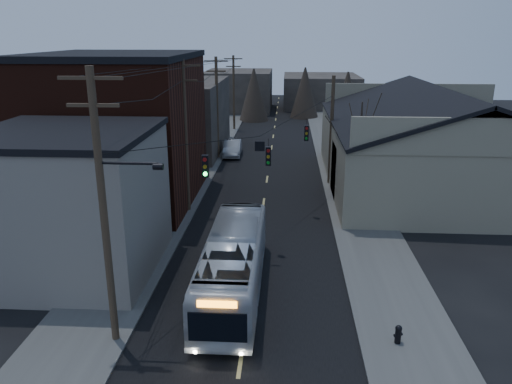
% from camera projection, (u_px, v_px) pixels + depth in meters
% --- Properties ---
extents(road_surface, '(9.00, 110.00, 0.02)m').
position_uv_depth(road_surface, '(269.00, 167.00, 44.95)').
color(road_surface, black).
rests_on(road_surface, ground).
extents(sidewalk_left, '(4.00, 110.00, 0.12)m').
position_uv_depth(sidewalk_left, '(197.00, 165.00, 45.32)').
color(sidewalk_left, '#474744').
rests_on(sidewalk_left, ground).
extents(sidewalk_right, '(4.00, 110.00, 0.12)m').
position_uv_depth(sidewalk_right, '(341.00, 168.00, 44.56)').
color(sidewalk_right, '#474744').
rests_on(sidewalk_right, ground).
extents(building_clapboard, '(8.00, 8.00, 7.00)m').
position_uv_depth(building_clapboard, '(70.00, 204.00, 24.45)').
color(building_clapboard, slate).
rests_on(building_clapboard, ground).
extents(building_brick, '(10.00, 12.00, 10.00)m').
position_uv_depth(building_brick, '(120.00, 132.00, 34.51)').
color(building_brick, black).
rests_on(building_brick, ground).
extents(building_left_far, '(9.00, 14.00, 7.00)m').
position_uv_depth(building_left_far, '(177.00, 117.00, 50.16)').
color(building_left_far, '#2E2924').
rests_on(building_left_far, ground).
extents(warehouse, '(16.16, 20.60, 7.73)m').
position_uv_depth(warehouse, '(434.00, 152.00, 38.62)').
color(warehouse, '#7C725A').
rests_on(warehouse, ground).
extents(building_far_left, '(10.00, 12.00, 6.00)m').
position_uv_depth(building_far_left, '(239.00, 90.00, 77.68)').
color(building_far_left, '#2E2924').
rests_on(building_far_left, ground).
extents(building_far_right, '(12.00, 14.00, 5.00)m').
position_uv_depth(building_far_right, '(321.00, 91.00, 81.82)').
color(building_far_right, '#2E2924').
rests_on(building_far_right, ground).
extents(bare_tree, '(0.40, 0.40, 7.20)m').
position_uv_depth(bare_tree, '(359.00, 155.00, 33.97)').
color(bare_tree, black).
rests_on(bare_tree, ground).
extents(utility_lines, '(11.24, 45.28, 10.50)m').
position_uv_depth(utility_lines, '(226.00, 123.00, 38.06)').
color(utility_lines, '#382B1E').
rests_on(utility_lines, ground).
extents(bus, '(2.49, 10.53, 2.93)m').
position_uv_depth(bus, '(233.00, 264.00, 22.72)').
color(bus, '#B5BBC2').
rests_on(bus, ground).
extents(parked_car, '(1.81, 4.69, 1.53)m').
position_uv_depth(parked_car, '(233.00, 148.00, 48.97)').
color(parked_car, '#9EA0A5').
rests_on(parked_car, ground).
extents(fire_hydrant, '(0.37, 0.26, 0.76)m').
position_uv_depth(fire_hydrant, '(398.00, 334.00, 19.12)').
color(fire_hydrant, black).
rests_on(fire_hydrant, sidewalk_right).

